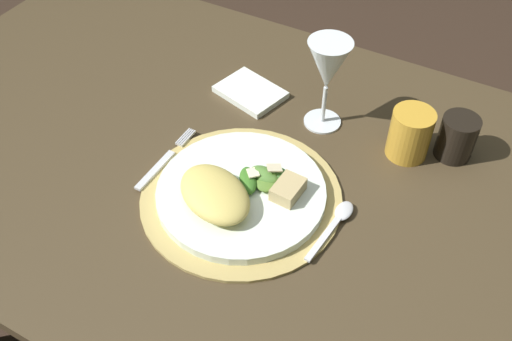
% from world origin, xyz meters
% --- Properties ---
extents(dining_table, '(1.48, 0.86, 0.75)m').
position_xyz_m(dining_table, '(0.00, 0.00, 0.58)').
color(dining_table, '#423421').
rests_on(dining_table, ground).
extents(placemat, '(0.33, 0.33, 0.01)m').
position_xyz_m(placemat, '(0.03, -0.07, 0.75)').
color(placemat, tan).
rests_on(placemat, dining_table).
extents(dinner_plate, '(0.28, 0.28, 0.02)m').
position_xyz_m(dinner_plate, '(0.03, -0.07, 0.76)').
color(dinner_plate, silver).
rests_on(dinner_plate, placemat).
extents(pasta_serving, '(0.17, 0.15, 0.04)m').
position_xyz_m(pasta_serving, '(0.01, -0.11, 0.79)').
color(pasta_serving, '#D9C061').
rests_on(pasta_serving, dinner_plate).
extents(salad_greens, '(0.09, 0.09, 0.03)m').
position_xyz_m(salad_greens, '(0.05, -0.04, 0.78)').
color(salad_greens, '#507D34').
rests_on(salad_greens, dinner_plate).
extents(bread_piece, '(0.04, 0.06, 0.02)m').
position_xyz_m(bread_piece, '(0.10, -0.04, 0.78)').
color(bread_piece, tan).
rests_on(bread_piece, dinner_plate).
extents(fork, '(0.01, 0.17, 0.00)m').
position_xyz_m(fork, '(-0.13, -0.07, 0.76)').
color(fork, silver).
rests_on(fork, placemat).
extents(spoon, '(0.03, 0.14, 0.01)m').
position_xyz_m(spoon, '(0.19, -0.04, 0.76)').
color(spoon, silver).
rests_on(spoon, placemat).
extents(napkin, '(0.14, 0.12, 0.01)m').
position_xyz_m(napkin, '(-0.09, 0.17, 0.75)').
color(napkin, white).
rests_on(napkin, dining_table).
extents(wine_glass, '(0.08, 0.08, 0.18)m').
position_xyz_m(wine_glass, '(0.07, 0.17, 0.87)').
color(wine_glass, silver).
rests_on(wine_glass, dining_table).
extents(amber_tumbler, '(0.07, 0.07, 0.09)m').
position_xyz_m(amber_tumbler, '(0.23, 0.16, 0.79)').
color(amber_tumbler, gold).
rests_on(amber_tumbler, dining_table).
extents(dark_tumbler, '(0.06, 0.06, 0.08)m').
position_xyz_m(dark_tumbler, '(0.30, 0.20, 0.79)').
color(dark_tumbler, black).
rests_on(dark_tumbler, dining_table).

